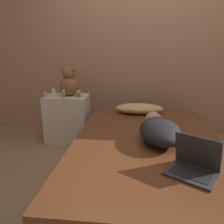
% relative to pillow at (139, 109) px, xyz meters
% --- Properties ---
extents(ground_plane, '(12.00, 12.00, 0.00)m').
position_rel_pillow_xyz_m(ground_plane, '(0.06, -0.87, -0.46)').
color(ground_plane, '#937551').
extents(wall_back, '(8.00, 0.06, 2.60)m').
position_rel_pillow_xyz_m(wall_back, '(0.06, 0.46, 0.84)').
color(wall_back, tan).
rests_on(wall_back, ground_plane).
extents(bed, '(1.36, 2.08, 0.40)m').
position_rel_pillow_xyz_m(bed, '(0.06, -0.87, -0.27)').
color(bed, brown).
rests_on(bed, ground_plane).
extents(nightstand, '(0.55, 0.37, 0.62)m').
position_rel_pillow_xyz_m(nightstand, '(-0.95, -0.03, -0.16)').
color(nightstand, silver).
rests_on(nightstand, ground_plane).
extents(pillow, '(0.61, 0.28, 0.13)m').
position_rel_pillow_xyz_m(pillow, '(0.00, 0.00, 0.00)').
color(pillow, tan).
rests_on(pillow, bed).
extents(person_lying, '(0.40, 0.73, 0.19)m').
position_rel_pillow_xyz_m(person_lying, '(0.16, -0.84, 0.03)').
color(person_lying, black).
rests_on(person_lying, bed).
extents(laptop, '(0.39, 0.37, 0.25)m').
position_rel_pillow_xyz_m(laptop, '(0.33, -1.39, -0.01)').
color(laptop, '#333338').
rests_on(laptop, bed).
extents(teddy_bear, '(0.24, 0.24, 0.37)m').
position_rel_pillow_xyz_m(teddy_bear, '(-0.91, 0.00, 0.31)').
color(teddy_bear, brown).
rests_on(teddy_bear, nightstand).
extents(bottle_green, '(0.05, 0.05, 0.08)m').
position_rel_pillow_xyz_m(bottle_green, '(-0.77, -0.10, 0.19)').
color(bottle_green, '#3D8E4C').
rests_on(bottle_green, nightstand).
extents(bottle_pink, '(0.04, 0.04, 0.06)m').
position_rel_pillow_xyz_m(bottle_pink, '(-1.18, -0.14, 0.18)').
color(bottle_pink, pink).
rests_on(bottle_pink, nightstand).
extents(bottle_clear, '(0.04, 0.04, 0.06)m').
position_rel_pillow_xyz_m(bottle_clear, '(-0.71, -0.12, 0.18)').
color(bottle_clear, silver).
rests_on(bottle_clear, nightstand).
extents(bottle_white, '(0.05, 0.05, 0.10)m').
position_rel_pillow_xyz_m(bottle_white, '(-1.08, -0.10, 0.20)').
color(bottle_white, white).
rests_on(bottle_white, nightstand).
extents(bottle_amber, '(0.04, 0.04, 0.11)m').
position_rel_pillow_xyz_m(bottle_amber, '(-0.93, -0.18, 0.20)').
color(bottle_amber, gold).
rests_on(bottle_amber, nightstand).
extents(book, '(0.24, 0.16, 0.02)m').
position_rel_pillow_xyz_m(book, '(0.53, -0.97, -0.05)').
color(book, black).
rests_on(book, bed).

